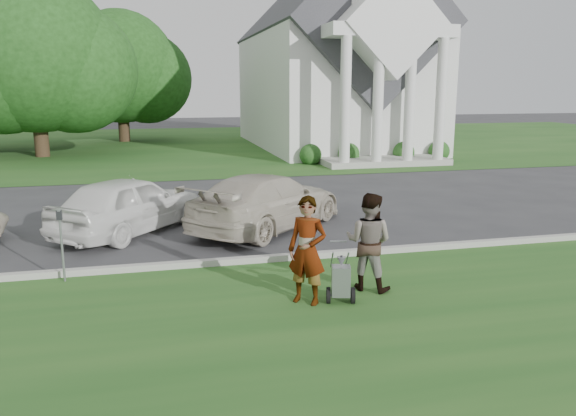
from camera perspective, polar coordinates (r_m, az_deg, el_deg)
name	(u,v)px	position (r m, az deg, el deg)	size (l,w,h in m)	color
ground	(261,271)	(11.81, -2.79, -6.39)	(120.00, 120.00, 0.00)	#333335
grass_strip	(296,330)	(9.08, 0.83, -12.26)	(80.00, 7.00, 0.01)	#1F4D1A
church_lawn	(185,144)	(38.24, -10.41, 6.39)	(80.00, 30.00, 0.01)	#1F4D1A
curb	(256,260)	(12.30, -3.27, -5.26)	(80.00, 0.18, 0.15)	#9E9E93
church	(333,50)	(35.93, 4.63, 15.66)	(9.19, 19.00, 24.10)	white
tree_left	(34,61)	(33.55, -24.42, 13.47)	(10.63, 8.40, 9.71)	#332316
tree_back	(120,72)	(41.05, -16.66, 13.08)	(9.61, 7.60, 8.89)	#332316
striping_cart	(341,282)	(10.03, 5.39, -7.47)	(0.65, 1.06, 0.92)	black
person_left	(307,251)	(9.81, 1.96, -4.41)	(0.70, 0.46, 1.92)	#999999
person_right	(369,242)	(10.59, 8.19, -3.48)	(0.90, 0.70, 1.85)	#999999
parking_meter_near	(61,237)	(11.73, -22.06, -2.72)	(0.11, 0.10, 1.47)	gray
car_b	(129,204)	(15.20, -15.85, 0.37)	(1.81, 4.51, 1.54)	white
car_c	(267,201)	(15.09, -2.14, 0.68)	(2.10, 5.15, 1.50)	beige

